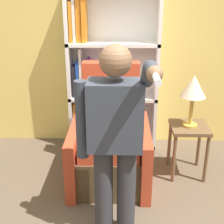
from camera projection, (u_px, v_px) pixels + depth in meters
wall_back at (118, 35)px, 3.77m from camera, size 8.00×0.06×2.80m
bookcase at (104, 73)px, 3.79m from camera, size 1.09×0.28×1.98m
armchair at (110, 146)px, 3.32m from camera, size 0.81×0.93×1.20m
person_standing at (115, 136)px, 2.31m from camera, size 0.55×0.78×1.59m
side_table at (189, 136)px, 3.33m from camera, size 0.39×0.39×0.58m
table_lamp at (193, 88)px, 3.13m from camera, size 0.26×0.26×0.55m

